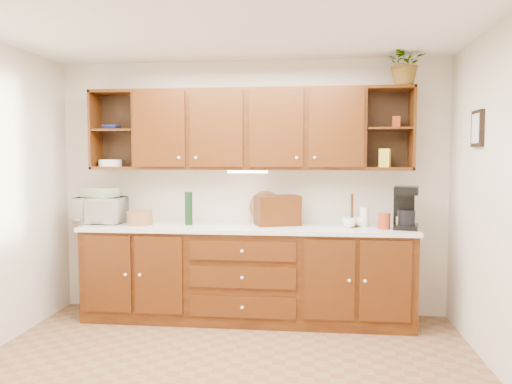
% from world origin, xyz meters
% --- Properties ---
extents(ceiling, '(4.00, 4.00, 0.00)m').
position_xyz_m(ceiling, '(0.00, 0.00, 2.60)').
color(ceiling, white).
rests_on(ceiling, back_wall).
extents(back_wall, '(4.00, 0.00, 4.00)m').
position_xyz_m(back_wall, '(0.00, 1.75, 1.30)').
color(back_wall, beige).
rests_on(back_wall, floor).
extents(base_cabinets, '(3.20, 0.60, 0.90)m').
position_xyz_m(base_cabinets, '(0.00, 1.45, 0.45)').
color(base_cabinets, black).
rests_on(base_cabinets, floor).
extents(countertop, '(3.24, 0.64, 0.04)m').
position_xyz_m(countertop, '(0.00, 1.44, 0.92)').
color(countertop, white).
rests_on(countertop, base_cabinets).
extents(upper_cabinets, '(3.20, 0.33, 0.80)m').
position_xyz_m(upper_cabinets, '(0.01, 1.59, 1.89)').
color(upper_cabinets, black).
rests_on(upper_cabinets, back_wall).
extents(undercabinet_light, '(0.40, 0.05, 0.02)m').
position_xyz_m(undercabinet_light, '(0.00, 1.53, 1.47)').
color(undercabinet_light, white).
rests_on(undercabinet_light, upper_cabinets).
extents(framed_picture, '(0.03, 0.24, 0.30)m').
position_xyz_m(framed_picture, '(1.98, 0.90, 1.85)').
color(framed_picture, black).
rests_on(framed_picture, right_wall).
extents(wicker_basket, '(0.32, 0.32, 0.14)m').
position_xyz_m(wicker_basket, '(-1.07, 1.41, 1.01)').
color(wicker_basket, '#996A40').
rests_on(wicker_basket, countertop).
extents(microwave, '(0.49, 0.33, 0.27)m').
position_xyz_m(microwave, '(-1.52, 1.50, 1.07)').
color(microwave, beige).
rests_on(microwave, countertop).
extents(towel_stack, '(0.37, 0.33, 0.09)m').
position_xyz_m(towel_stack, '(-1.52, 1.50, 1.25)').
color(towel_stack, '#E6DD6C').
rests_on(towel_stack, microwave).
extents(wine_bottle, '(0.10, 0.10, 0.33)m').
position_xyz_m(wine_bottle, '(-0.58, 1.46, 1.10)').
color(wine_bottle, black).
rests_on(wine_bottle, countertop).
extents(woven_tray, '(0.34, 0.14, 0.33)m').
position_xyz_m(woven_tray, '(0.16, 1.69, 0.95)').
color(woven_tray, '#996A40').
rests_on(woven_tray, countertop).
extents(bread_box, '(0.48, 0.39, 0.30)m').
position_xyz_m(bread_box, '(0.30, 1.54, 1.09)').
color(bread_box, black).
rests_on(bread_box, countertop).
extents(mug_tree, '(0.27, 0.28, 0.32)m').
position_xyz_m(mug_tree, '(1.03, 1.51, 0.99)').
color(mug_tree, black).
rests_on(mug_tree, countertop).
extents(canister_red, '(0.13, 0.13, 0.15)m').
position_xyz_m(canister_red, '(1.32, 1.38, 1.02)').
color(canister_red, '#993016').
rests_on(canister_red, countertop).
extents(canister_white, '(0.10, 0.10, 0.20)m').
position_xyz_m(canister_white, '(1.14, 1.51, 1.04)').
color(canister_white, white).
rests_on(canister_white, countertop).
extents(canister_yellow, '(0.11, 0.11, 0.12)m').
position_xyz_m(canister_yellow, '(1.47, 1.41, 1.00)').
color(canister_yellow, yellow).
rests_on(canister_yellow, countertop).
extents(coffee_maker, '(0.27, 0.32, 0.40)m').
position_xyz_m(coffee_maker, '(1.52, 1.43, 1.13)').
color(coffee_maker, black).
rests_on(coffee_maker, countertop).
extents(bowl_stack, '(0.20, 0.20, 0.04)m').
position_xyz_m(bowl_stack, '(-1.42, 1.58, 1.92)').
color(bowl_stack, navy).
rests_on(bowl_stack, upper_cabinets).
extents(plate_stack, '(0.25, 0.25, 0.07)m').
position_xyz_m(plate_stack, '(-1.44, 1.58, 1.56)').
color(plate_stack, white).
rests_on(plate_stack, upper_cabinets).
extents(pantry_box_yellow, '(0.12, 0.11, 0.18)m').
position_xyz_m(pantry_box_yellow, '(1.33, 1.55, 1.61)').
color(pantry_box_yellow, yellow).
rests_on(pantry_box_yellow, upper_cabinets).
extents(pantry_box_red, '(0.08, 0.07, 0.11)m').
position_xyz_m(pantry_box_red, '(1.44, 1.58, 1.95)').
color(pantry_box_red, '#993016').
rests_on(pantry_box_red, upper_cabinets).
extents(potted_plant, '(0.46, 0.43, 0.42)m').
position_xyz_m(potted_plant, '(1.51, 1.53, 2.50)').
color(potted_plant, '#999999').
rests_on(potted_plant, upper_cabinets).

